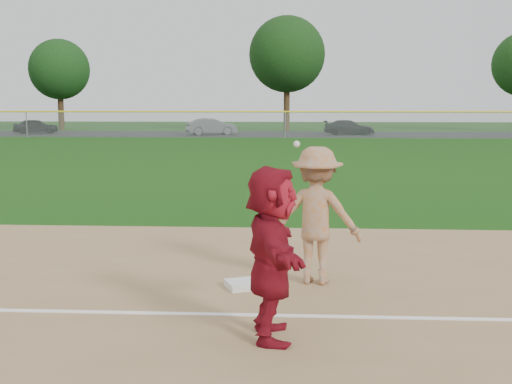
# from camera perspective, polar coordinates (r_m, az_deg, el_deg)

# --- Properties ---
(ground) EXTENTS (160.00, 160.00, 0.00)m
(ground) POSITION_cam_1_polar(r_m,az_deg,el_deg) (9.17, -0.54, -9.39)
(ground) COLOR #15430C
(ground) RESTS_ON ground
(foul_line) EXTENTS (60.00, 0.10, 0.01)m
(foul_line) POSITION_cam_1_polar(r_m,az_deg,el_deg) (8.40, -0.91, -10.86)
(foul_line) COLOR white
(foul_line) RESTS_ON infield_dirt
(parking_asphalt) EXTENTS (120.00, 10.00, 0.01)m
(parking_asphalt) POSITION_cam_1_polar(r_m,az_deg,el_deg) (54.80, 2.67, 5.15)
(parking_asphalt) COLOR black
(parking_asphalt) RESTS_ON ground
(first_base) EXTENTS (0.58, 0.58, 0.10)m
(first_base) POSITION_cam_1_polar(r_m,az_deg,el_deg) (9.56, -1.21, -8.22)
(first_base) COLOR silver
(first_base) RESTS_ON infield_dirt
(base_runner) EXTENTS (0.76, 1.92, 2.02)m
(base_runner) POSITION_cam_1_polar(r_m,az_deg,el_deg) (7.36, 1.40, -5.47)
(base_runner) COLOR maroon
(base_runner) RESTS_ON infield_dirt
(car_left) EXTENTS (3.99, 2.44, 1.27)m
(car_left) POSITION_cam_1_polar(r_m,az_deg,el_deg) (59.06, -18.97, 5.56)
(car_left) COLOR black
(car_left) RESTS_ON parking_asphalt
(car_mid) EXTENTS (4.43, 2.80, 1.38)m
(car_mid) POSITION_cam_1_polar(r_m,az_deg,el_deg) (53.90, -3.99, 5.83)
(car_mid) COLOR #56595D
(car_mid) RESTS_ON parking_asphalt
(car_right) EXTENTS (4.22, 1.74, 1.22)m
(car_right) POSITION_cam_1_polar(r_m,az_deg,el_deg) (54.24, 8.27, 5.70)
(car_right) COLOR black
(car_right) RESTS_ON parking_asphalt
(first_base_play) EXTENTS (1.47, 1.03, 2.17)m
(first_base_play) POSITION_cam_1_polar(r_m,az_deg,el_deg) (9.67, 5.41, -2.08)
(first_base_play) COLOR gray
(first_base_play) RESTS_ON infield_dirt
(outfield_fence) EXTENTS (110.00, 0.12, 110.00)m
(outfield_fence) POSITION_cam_1_polar(r_m,az_deg,el_deg) (48.74, 2.61, 7.10)
(outfield_fence) COLOR #999EA0
(outfield_fence) RESTS_ON ground
(tree_1) EXTENTS (5.80, 5.80, 8.75)m
(tree_1) POSITION_cam_1_polar(r_m,az_deg,el_deg) (65.80, -17.09, 10.37)
(tree_1) COLOR #332212
(tree_1) RESTS_ON ground
(tree_2) EXTENTS (7.00, 7.00, 10.58)m
(tree_2) POSITION_cam_1_polar(r_m,az_deg,el_deg) (60.39, 2.77, 12.12)
(tree_2) COLOR #382714
(tree_2) RESTS_ON ground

